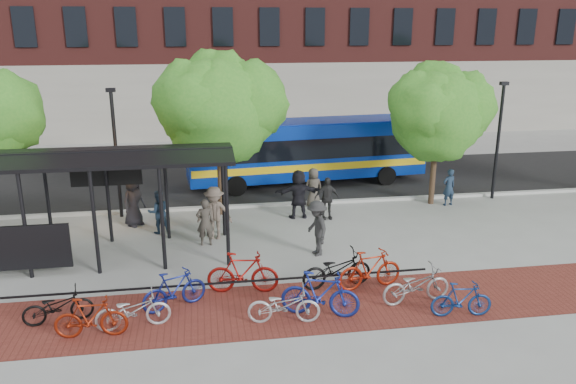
{
  "coord_description": "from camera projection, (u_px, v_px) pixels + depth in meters",
  "views": [
    {
      "loc": [
        -3.71,
        -18.57,
        7.39
      ],
      "look_at": [
        -0.68,
        0.65,
        1.6
      ],
      "focal_mm": 35.0,
      "sensor_mm": 36.0,
      "label": 1
    }
  ],
  "objects": [
    {
      "name": "bike_9",
      "position": [
        370.0,
        269.0,
        16.26
      ],
      "size": [
        2.04,
        0.89,
        1.19
      ],
      "primitive_type": "imported",
      "rotation": [
        0.0,
        0.0,
        1.75
      ],
      "color": "#9F230E",
      "rests_on": "ground"
    },
    {
      "name": "pedestrian_9",
      "position": [
        317.0,
        228.0,
        18.59
      ],
      "size": [
        0.9,
        1.32,
        1.88
      ],
      "primitive_type": "imported",
      "rotation": [
        0.0,
        0.0,
        4.89
      ],
      "color": "#292929",
      "rests_on": "ground"
    },
    {
      "name": "bike_7",
      "position": [
        320.0,
        294.0,
        14.7
      ],
      "size": [
        2.17,
        1.23,
        1.26
      ],
      "primitive_type": "imported",
      "rotation": [
        0.0,
        0.0,
        1.25
      ],
      "color": "navy",
      "rests_on": "ground"
    },
    {
      "name": "bike_rack_rail",
      "position": [
        223.0,
        297.0,
        15.87
      ],
      "size": [
        12.0,
        0.05,
        0.95
      ],
      "primitive_type": "cube",
      "color": "black",
      "rests_on": "ground"
    },
    {
      "name": "bike_5",
      "position": [
        243.0,
        273.0,
        16.0
      ],
      "size": [
        2.11,
        0.87,
        1.23
      ],
      "primitive_type": "imported",
      "rotation": [
        0.0,
        0.0,
        1.43
      ],
      "color": "maroon",
      "rests_on": "ground"
    },
    {
      "name": "ground",
      "position": [
        309.0,
        239.0,
        20.24
      ],
      "size": [
        160.0,
        160.0,
        0.0
      ],
      "primitive_type": "plane",
      "color": "#9E9E99",
      "rests_on": "ground"
    },
    {
      "name": "tree_b",
      "position": [
        220.0,
        104.0,
        21.71
      ],
      "size": [
        5.15,
        4.2,
        6.47
      ],
      "color": "#382619",
      "rests_on": "ground"
    },
    {
      "name": "bike_10",
      "position": [
        416.0,
        285.0,
        15.44
      ],
      "size": [
        2.09,
        0.95,
        1.06
      ],
      "primitive_type": "imported",
      "rotation": [
        0.0,
        0.0,
        1.7
      ],
      "color": "gray",
      "rests_on": "ground"
    },
    {
      "name": "asphalt_street",
      "position": [
        278.0,
        181.0,
        27.81
      ],
      "size": [
        160.0,
        8.0,
        0.01
      ],
      "primitive_type": "cube",
      "color": "black",
      "rests_on": "ground"
    },
    {
      "name": "bike_0",
      "position": [
        58.0,
        306.0,
        14.42
      ],
      "size": [
        1.82,
        0.94,
        0.91
      ],
      "primitive_type": "imported",
      "rotation": [
        0.0,
        0.0,
        1.77
      ],
      "color": "black",
      "rests_on": "ground"
    },
    {
      "name": "tree_c",
      "position": [
        439.0,
        110.0,
        23.17
      ],
      "size": [
        4.66,
        3.8,
        5.92
      ],
      "color": "#382619",
      "rests_on": "ground"
    },
    {
      "name": "brick_strip",
      "position": [
        272.0,
        309.0,
        15.21
      ],
      "size": [
        24.0,
        3.0,
        0.01
      ],
      "primitive_type": "cube",
      "color": "maroon",
      "rests_on": "ground"
    },
    {
      "name": "curb",
      "position": [
        291.0,
        204.0,
        24.01
      ],
      "size": [
        160.0,
        0.25,
        0.12
      ],
      "primitive_type": "cube",
      "color": "#B7B7B2",
      "rests_on": "ground"
    },
    {
      "name": "pedestrian_4",
      "position": [
        327.0,
        198.0,
        22.1
      ],
      "size": [
        1.02,
        0.47,
        1.7
      ],
      "primitive_type": "imported",
      "rotation": [
        0.0,
        0.0,
        6.34
      ],
      "color": "#292929",
      "rests_on": "ground"
    },
    {
      "name": "pedestrian_0",
      "position": [
        133.0,
        201.0,
        21.33
      ],
      "size": [
        1.11,
        1.13,
        1.96
      ],
      "primitive_type": "imported",
      "rotation": [
        0.0,
        0.0,
        0.83
      ],
      "color": "black",
      "rests_on": "ground"
    },
    {
      "name": "pedestrian_3",
      "position": [
        215.0,
        213.0,
        19.99
      ],
      "size": [
        1.37,
        0.94,
        1.94
      ],
      "primitive_type": "imported",
      "rotation": [
        0.0,
        0.0,
        -0.19
      ],
      "color": "brown",
      "rests_on": "ground"
    },
    {
      "name": "bike_11",
      "position": [
        461.0,
        300.0,
        14.7
      ],
      "size": [
        1.67,
        0.63,
        0.98
      ],
      "primitive_type": "imported",
      "rotation": [
        0.0,
        0.0,
        1.46
      ],
      "color": "navy",
      "rests_on": "ground"
    },
    {
      "name": "pedestrian_6",
      "position": [
        313.0,
        187.0,
        23.65
      ],
      "size": [
        0.9,
        0.67,
        1.66
      ],
      "primitive_type": "imported",
      "rotation": [
        0.0,
        0.0,
        3.34
      ],
      "color": "#453E37",
      "rests_on": "ground"
    },
    {
      "name": "bike_6",
      "position": [
        284.0,
        305.0,
        14.4
      ],
      "size": [
        1.94,
        0.88,
        0.99
      ],
      "primitive_type": "imported",
      "rotation": [
        0.0,
        0.0,
        1.45
      ],
      "color": "#B1B1B3",
      "rests_on": "ground"
    },
    {
      "name": "bike_3",
      "position": [
        174.0,
        290.0,
        15.12
      ],
      "size": [
        1.88,
        1.24,
        1.1
      ],
      "primitive_type": "imported",
      "rotation": [
        0.0,
        0.0,
        2.01
      ],
      "color": "navy",
      "rests_on": "ground"
    },
    {
      "name": "lamp_post_left",
      "position": [
        116.0,
        150.0,
        21.82
      ],
      "size": [
        0.35,
        0.2,
        5.12
      ],
      "color": "black",
      "rests_on": "ground"
    },
    {
      "name": "pedestrian_5",
      "position": [
        298.0,
        194.0,
        22.19
      ],
      "size": [
        1.84,
        0.63,
        1.97
      ],
      "primitive_type": "imported",
      "rotation": [
        0.0,
        0.0,
        3.17
      ],
      "color": "black",
      "rests_on": "ground"
    },
    {
      "name": "bike_1",
      "position": [
        91.0,
        318.0,
        13.7
      ],
      "size": [
        1.79,
        0.56,
        1.07
      ],
      "primitive_type": "imported",
      "rotation": [
        0.0,
        0.0,
        1.54
      ],
      "color": "maroon",
      "rests_on": "ground"
    },
    {
      "name": "bus",
      "position": [
        307.0,
        148.0,
        26.86
      ],
      "size": [
        11.54,
        3.53,
        3.07
      ],
      "rotation": [
        0.0,
        0.0,
        0.09
      ],
      "color": "#082CA0",
      "rests_on": "ground"
    },
    {
      "name": "bus_shelter",
      "position": [
        61.0,
        170.0,
        17.72
      ],
      "size": [
        10.6,
        3.07,
        3.6
      ],
      "color": "black",
      "rests_on": "ground"
    },
    {
      "name": "pedestrian_1",
      "position": [
        205.0,
        222.0,
        19.44
      ],
      "size": [
        0.62,
        0.41,
        1.68
      ],
      "primitive_type": "imported",
      "rotation": [
        0.0,
        0.0,
        3.16
      ],
      "color": "#3A352E",
      "rests_on": "ground"
    },
    {
      "name": "pedestrian_2",
      "position": [
        159.0,
        212.0,
        20.6
      ],
      "size": [
        0.9,
        0.77,
        1.62
      ],
      "primitive_type": "imported",
      "rotation": [
        0.0,
        0.0,
        3.35
      ],
      "color": "#1D3045",
      "rests_on": "ground"
    },
    {
      "name": "bike_2",
      "position": [
        133.0,
        310.0,
        14.14
      ],
      "size": [
        1.95,
        0.91,
        0.98
      ],
      "primitive_type": "imported",
      "rotation": [
        0.0,
        0.0,
        1.71
      ],
      "color": "#B1B1B4",
      "rests_on": "ground"
    },
    {
      "name": "lamp_post_right",
      "position": [
        498.0,
        137.0,
        24.21
      ],
      "size": [
        0.35,
        0.2,
        5.12
      ],
      "color": "black",
      "rests_on": "ground"
    },
    {
      "name": "pedestrian_7",
      "position": [
        449.0,
        187.0,
        23.81
      ],
      "size": [
        0.64,
        0.49,
        1.6
      ],
      "primitive_type": "imported",
      "rotation": [
        0.0,
        0.0,
        3.33
      ],
      "color": "#1C2D42",
      "rests_on": "ground"
    },
    {
      "name": "bike_8",
      "position": [
        337.0,
        269.0,
        16.37
      ],
      "size": [
        2.2,
        1.02,
        1.11
      ],
      "primitive_type": "imported",
      "rotation": [
        0.0,
        0.0,
        1.71
      ],
      "color": "black",
      "rests_on": "ground"
    }
  ]
}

